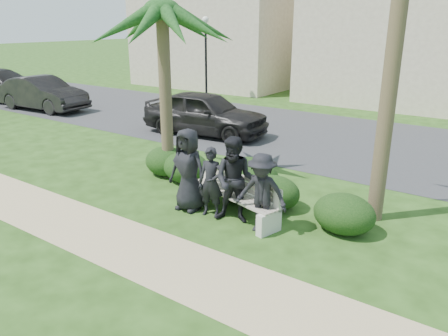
% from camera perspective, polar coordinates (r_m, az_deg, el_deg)
% --- Properties ---
extents(ground, '(160.00, 160.00, 0.00)m').
position_cam_1_polar(ground, '(9.56, -3.21, -6.34)').
color(ground, '#203D11').
rests_on(ground, ground).
extents(footpath, '(30.00, 1.60, 0.01)m').
position_cam_1_polar(footpath, '(8.39, -10.99, -10.47)').
color(footpath, tan).
rests_on(footpath, ground).
extents(asphalt_street, '(160.00, 8.00, 0.01)m').
position_cam_1_polar(asphalt_street, '(16.24, 14.61, 3.63)').
color(asphalt_street, '#2D2D30').
rests_on(asphalt_street, ground).
extents(stucco_bldg_left, '(10.40, 8.40, 7.30)m').
position_cam_1_polar(stucco_bldg_left, '(30.28, 0.12, 17.90)').
color(stucco_bldg_left, tan).
rests_on(stucco_bldg_left, ground).
extents(stucco_bldg_right, '(8.40, 8.40, 7.30)m').
position_cam_1_polar(stucco_bldg_right, '(25.59, 21.64, 16.55)').
color(stucco_bldg_right, tan).
rests_on(stucco_bldg_right, ground).
extents(street_lamp, '(0.36, 0.36, 4.29)m').
position_cam_1_polar(street_lamp, '(23.69, -2.40, 15.96)').
color(street_lamp, black).
rests_on(street_lamp, ground).
extents(park_bench, '(2.60, 1.18, 0.86)m').
position_cam_1_polar(park_bench, '(9.52, 1.11, -3.88)').
color(park_bench, '#A59A8A').
rests_on(park_bench, ground).
extents(man_a, '(0.93, 0.62, 1.86)m').
position_cam_1_polar(man_a, '(9.62, -4.71, -0.24)').
color(man_a, black).
rests_on(man_a, ground).
extents(man_b, '(0.63, 0.49, 1.53)m').
position_cam_1_polar(man_b, '(9.33, -1.70, -1.87)').
color(man_b, black).
rests_on(man_b, ground).
extents(man_c, '(1.07, 0.95, 1.84)m').
position_cam_1_polar(man_c, '(8.99, 1.48, -1.63)').
color(man_c, black).
rests_on(man_c, ground).
extents(man_d, '(1.14, 0.78, 1.63)m').
position_cam_1_polar(man_d, '(8.64, 4.93, -3.30)').
color(man_d, black).
rests_on(man_d, ground).
extents(hedge_a, '(1.25, 1.03, 0.81)m').
position_cam_1_polar(hedge_a, '(12.06, -7.52, 0.97)').
color(hedge_a, black).
rests_on(hedge_a, ground).
extents(hedge_b, '(1.28, 1.05, 0.83)m').
position_cam_1_polar(hedge_b, '(11.48, -4.97, 0.19)').
color(hedge_b, black).
rests_on(hedge_b, ground).
extents(hedge_c, '(1.19, 0.98, 0.78)m').
position_cam_1_polar(hedge_c, '(10.19, 2.51, -2.34)').
color(hedge_c, black).
rests_on(hedge_c, ground).
extents(hedge_d, '(1.50, 1.24, 0.98)m').
position_cam_1_polar(hedge_d, '(10.51, 3.30, -1.10)').
color(hedge_d, black).
rests_on(hedge_d, ground).
extents(hedge_e, '(1.18, 0.98, 0.77)m').
position_cam_1_polar(hedge_e, '(9.91, 6.60, -3.08)').
color(hedge_e, black).
rests_on(hedge_e, ground).
extents(hedge_f, '(1.25, 1.03, 0.81)m').
position_cam_1_polar(hedge_f, '(9.07, 15.44, -5.64)').
color(hedge_f, black).
rests_on(hedge_f, ground).
extents(palm_left, '(3.00, 3.00, 5.21)m').
position_cam_1_polar(palm_left, '(11.42, -8.11, 19.54)').
color(palm_left, brown).
rests_on(palm_left, ground).
extents(car_a, '(4.92, 2.41, 1.61)m').
position_cam_1_polar(car_a, '(16.30, -2.47, 7.19)').
color(car_a, black).
rests_on(car_a, ground).
extents(car_b, '(4.87, 2.04, 1.56)m').
position_cam_1_polar(car_b, '(22.70, -22.60, 8.97)').
color(car_b, black).
rests_on(car_b, ground).
extents(car_c, '(6.20, 4.17, 1.67)m').
position_cam_1_polar(car_c, '(26.21, -27.15, 9.59)').
color(car_c, black).
rests_on(car_c, ground).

